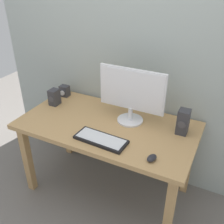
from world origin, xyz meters
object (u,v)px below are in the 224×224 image
monitor (132,94)px  keyboard_primary (101,139)px  mouse (152,158)px  audio_controller (65,91)px  desk (107,133)px  speaker_left (54,97)px  speaker_right (183,122)px

monitor → keyboard_primary: monitor is taller
monitor → mouse: bearing=-51.1°
mouse → audio_controller: size_ratio=0.79×
desk → keyboard_primary: (0.07, -0.22, 0.10)m
keyboard_primary → monitor: bearing=77.2°
keyboard_primary → audio_controller: (-0.66, 0.49, 0.04)m
desk → mouse: mouse is taller
desk → audio_controller: size_ratio=13.34×
monitor → desk: bearing=-137.9°
desk → audio_controller: audio_controller is taller
monitor → speaker_left: 0.75m
speaker_right → monitor: bearing=-178.7°
speaker_right → speaker_left: bearing=-176.9°
mouse → audio_controller: bearing=167.8°
desk → keyboard_primary: keyboard_primary is taller
speaker_right → audio_controller: (-1.16, 0.12, -0.04)m
keyboard_primary → speaker_right: bearing=36.3°
monitor → speaker_left: bearing=-176.0°
mouse → audio_controller: audio_controller is taller
monitor → audio_controller: size_ratio=5.06×
keyboard_primary → audio_controller: bearing=143.8°
keyboard_primary → audio_controller: 0.82m
mouse → speaker_right: (0.10, 0.40, 0.08)m
monitor → speaker_right: monitor is taller
speaker_left → desk: bearing=-8.0°
desk → speaker_left: bearing=172.0°
monitor → keyboard_primary: bearing=-102.8°
keyboard_primary → audio_controller: size_ratio=3.72×
mouse → audio_controller: 1.19m
speaker_right → keyboard_primary: bearing=-143.7°
desk → speaker_right: speaker_right is taller
speaker_right → speaker_left: 1.14m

